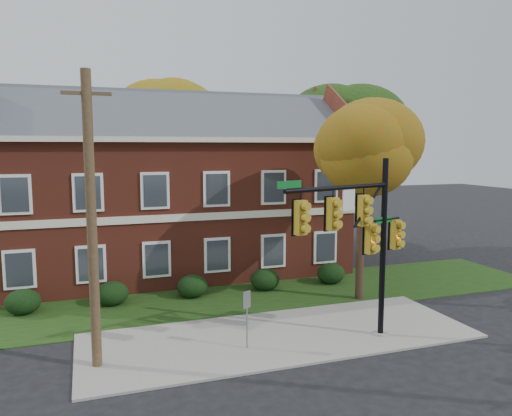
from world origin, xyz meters
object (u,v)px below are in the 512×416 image
object	(u,v)px
apartment_building	(171,180)
tree_right_rear	(349,125)
hedge_left	(112,294)
utility_pole	(92,221)
hedge_center	(192,286)
tree_near_right	(369,150)
tree_far_rear	(170,117)
traffic_signal	(362,231)
sign_post	(247,310)
hedge_far_left	(23,302)
hedge_far_right	(331,273)
hedge_right	(265,279)

from	to	relation	value
apartment_building	tree_right_rear	world-z (taller)	tree_right_rear
hedge_left	utility_pole	size ratio (longest dim) A/B	0.16
hedge_center	tree_near_right	bearing A→B (deg)	-21.42
tree_far_rear	traffic_signal	bearing A→B (deg)	-81.63
apartment_building	sign_post	bearing A→B (deg)	-87.55
hedge_far_left	traffic_signal	distance (m)	13.85
tree_right_rear	hedge_left	bearing A→B (deg)	-157.58
utility_pole	tree_far_rear	bearing A→B (deg)	73.38
tree_far_rear	hedge_center	bearing A→B (deg)	-95.85
hedge_far_right	utility_pole	world-z (taller)	utility_pole
tree_right_rear	utility_pole	bearing A→B (deg)	-141.78
hedge_far_right	tree_near_right	distance (m)	6.77
hedge_center	tree_near_right	world-z (taller)	tree_near_right
hedge_right	hedge_far_left	bearing A→B (deg)	180.00
tree_far_rear	sign_post	xyz separation A→B (m)	(-0.84, -19.52, -7.46)
tree_near_right	tree_right_rear	size ratio (longest dim) A/B	0.81
hedge_left	utility_pole	distance (m)	7.43
hedge_far_left	traffic_signal	size ratio (longest dim) A/B	0.22
apartment_building	hedge_far_left	size ratio (longest dim) A/B	13.43
hedge_right	tree_near_right	xyz separation A→B (m)	(3.72, -2.83, 6.14)
hedge_left	tree_far_rear	bearing A→B (deg)	69.71
hedge_right	hedge_far_right	xyz separation A→B (m)	(3.50, 0.00, 0.00)
hedge_left	tree_right_rear	size ratio (longest dim) A/B	0.13
hedge_left	hedge_far_right	xyz separation A→B (m)	(10.50, 0.00, 0.00)
hedge_far_right	sign_post	xyz separation A→B (m)	(-6.50, -6.42, 0.86)
utility_pole	tree_right_rear	bearing A→B (deg)	37.89
hedge_center	traffic_signal	xyz separation A→B (m)	(4.33, -7.19, 3.45)
hedge_left	sign_post	world-z (taller)	sign_post
tree_right_rear	sign_post	xyz separation A→B (m)	(-10.81, -12.53, -6.74)
hedge_far_right	tree_far_rear	bearing A→B (deg)	113.37
hedge_far_left	hedge_right	bearing A→B (deg)	0.00
hedge_center	utility_pole	world-z (taller)	utility_pole
hedge_left	traffic_signal	distance (m)	11.17
tree_far_rear	hedge_far_right	bearing A→B (deg)	-66.63
hedge_far_left	tree_right_rear	xyz separation A→B (m)	(18.31, 6.11, 7.60)
hedge_far_left	traffic_signal	world-z (taller)	traffic_signal
apartment_building	traffic_signal	bearing A→B (deg)	-70.84
hedge_right	hedge_left	bearing A→B (deg)	180.00
hedge_far_right	traffic_signal	distance (m)	8.41
tree_near_right	hedge_right	bearing A→B (deg)	142.72
hedge_right	hedge_far_right	world-z (taller)	same
hedge_right	tree_right_rear	bearing A→B (deg)	38.02
hedge_left	tree_right_rear	distance (m)	17.74
hedge_far_left	utility_pole	bearing A→B (deg)	-66.32
hedge_center	hedge_right	xyz separation A→B (m)	(3.50, 0.00, 0.00)
traffic_signal	hedge_center	bearing A→B (deg)	103.01
hedge_far_right	sign_post	size ratio (longest dim) A/B	0.69
hedge_far_left	tree_near_right	size ratio (longest dim) A/B	0.16
tree_near_right	tree_right_rear	world-z (taller)	tree_right_rear
hedge_far_left	hedge_center	distance (m)	7.00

